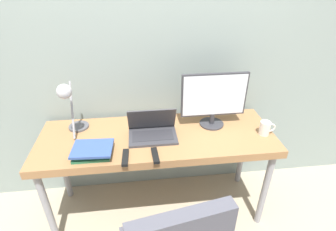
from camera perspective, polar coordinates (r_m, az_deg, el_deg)
name	(u,v)px	position (r m, az deg, el deg)	size (l,w,h in m)	color
wall_back	(152,51)	(2.05, -3.58, 13.86)	(8.00, 0.05, 2.60)	gray
desk	(157,143)	(1.98, -2.35, -5.93)	(1.74, 0.60, 0.78)	#996B42
laptop	(152,131)	(1.91, -3.40, -3.32)	(0.35, 0.23, 0.22)	#38383D
monitor	(214,98)	(1.98, 9.97, 3.79)	(0.49, 0.19, 0.43)	#333338
desk_lamp	(69,103)	(1.91, -20.73, 2.56)	(0.15, 0.30, 0.44)	#4C4C51
book_stack	(92,151)	(1.81, -16.21, -7.43)	(0.27, 0.21, 0.06)	#286B47
tv_remote	(125,157)	(1.74, -9.26, -9.01)	(0.05, 0.16, 0.02)	black
media_remote	(155,155)	(1.74, -2.80, -8.67)	(0.05, 0.16, 0.02)	black
mug	(265,128)	(2.05, 20.40, -2.58)	(0.12, 0.08, 0.10)	silver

